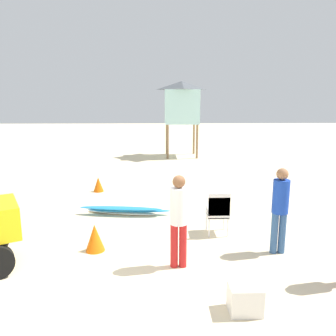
{
  "coord_description": "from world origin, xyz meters",
  "views": [
    {
      "loc": [
        0.55,
        -5.17,
        3.02
      ],
      "look_at": [
        0.82,
        3.52,
        1.24
      ],
      "focal_mm": 35.21,
      "sensor_mm": 36.0,
      "label": 1
    }
  ],
  "objects_px": {
    "surfboard_pile": "(124,210)",
    "traffic_cone_far": "(98,184)",
    "traffic_cone_near": "(95,238)",
    "stacked_plastic_chairs": "(218,210)",
    "lifeguard_near_right": "(179,215)",
    "lifeguard_tower": "(182,102)",
    "lifeguard_near_center": "(280,205)",
    "cooler_box": "(245,298)"
  },
  "relations": [
    {
      "from": "surfboard_pile",
      "to": "traffic_cone_far",
      "type": "relative_size",
      "value": 5.02
    },
    {
      "from": "traffic_cone_far",
      "to": "traffic_cone_near",
      "type": "bearing_deg",
      "value": -80.95
    },
    {
      "from": "stacked_plastic_chairs",
      "to": "lifeguard_near_right",
      "type": "height_order",
      "value": "lifeguard_near_right"
    },
    {
      "from": "lifeguard_tower",
      "to": "lifeguard_near_center",
      "type": "bearing_deg",
      "value": -84.74
    },
    {
      "from": "stacked_plastic_chairs",
      "to": "lifeguard_tower",
      "type": "xyz_separation_m",
      "value": [
        -0.05,
        11.0,
        2.33
      ]
    },
    {
      "from": "traffic_cone_far",
      "to": "stacked_plastic_chairs",
      "type": "bearing_deg",
      "value": -48.4
    },
    {
      "from": "stacked_plastic_chairs",
      "to": "traffic_cone_far",
      "type": "height_order",
      "value": "stacked_plastic_chairs"
    },
    {
      "from": "lifeguard_tower",
      "to": "stacked_plastic_chairs",
      "type": "bearing_deg",
      "value": -89.74
    },
    {
      "from": "traffic_cone_far",
      "to": "cooler_box",
      "type": "xyz_separation_m",
      "value": [
        3.27,
        -6.61,
        -0.04
      ]
    },
    {
      "from": "surfboard_pile",
      "to": "lifeguard_tower",
      "type": "bearing_deg",
      "value": 76.8
    },
    {
      "from": "stacked_plastic_chairs",
      "to": "lifeguard_near_right",
      "type": "bearing_deg",
      "value": -124.38
    },
    {
      "from": "cooler_box",
      "to": "lifeguard_tower",
      "type": "bearing_deg",
      "value": 89.77
    },
    {
      "from": "cooler_box",
      "to": "traffic_cone_near",
      "type": "bearing_deg",
      "value": 140.72
    },
    {
      "from": "traffic_cone_near",
      "to": "cooler_box",
      "type": "height_order",
      "value": "traffic_cone_near"
    },
    {
      "from": "stacked_plastic_chairs",
      "to": "surfboard_pile",
      "type": "bearing_deg",
      "value": 147.74
    },
    {
      "from": "traffic_cone_near",
      "to": "lifeguard_near_center",
      "type": "bearing_deg",
      "value": -3.24
    },
    {
      "from": "stacked_plastic_chairs",
      "to": "traffic_cone_far",
      "type": "bearing_deg",
      "value": 131.6
    },
    {
      "from": "stacked_plastic_chairs",
      "to": "traffic_cone_far",
      "type": "relative_size",
      "value": 2.06
    },
    {
      "from": "lifeguard_near_right",
      "to": "lifeguard_near_center",
      "type": "bearing_deg",
      "value": 14.06
    },
    {
      "from": "surfboard_pile",
      "to": "traffic_cone_near",
      "type": "relative_size",
      "value": 4.4
    },
    {
      "from": "surfboard_pile",
      "to": "lifeguard_near_center",
      "type": "xyz_separation_m",
      "value": [
        3.34,
        -2.38,
        0.89
      ]
    },
    {
      "from": "surfboard_pile",
      "to": "traffic_cone_near",
      "type": "bearing_deg",
      "value": -99.46
    },
    {
      "from": "lifeguard_near_center",
      "to": "traffic_cone_far",
      "type": "distance_m",
      "value": 6.53
    },
    {
      "from": "lifeguard_near_right",
      "to": "traffic_cone_near",
      "type": "xyz_separation_m",
      "value": [
        -1.67,
        0.72,
        -0.72
      ]
    },
    {
      "from": "traffic_cone_far",
      "to": "cooler_box",
      "type": "distance_m",
      "value": 7.37
    },
    {
      "from": "lifeguard_near_center",
      "to": "cooler_box",
      "type": "distance_m",
      "value": 2.34
    },
    {
      "from": "stacked_plastic_chairs",
      "to": "lifeguard_near_center",
      "type": "bearing_deg",
      "value": -41.66
    },
    {
      "from": "stacked_plastic_chairs",
      "to": "lifeguard_near_right",
      "type": "relative_size",
      "value": 0.59
    },
    {
      "from": "lifeguard_near_right",
      "to": "cooler_box",
      "type": "relative_size",
      "value": 3.72
    },
    {
      "from": "lifeguard_near_right",
      "to": "lifeguard_tower",
      "type": "relative_size",
      "value": 0.43
    },
    {
      "from": "surfboard_pile",
      "to": "traffic_cone_far",
      "type": "xyz_separation_m",
      "value": [
        -1.08,
        2.35,
        0.13
      ]
    },
    {
      "from": "lifeguard_tower",
      "to": "traffic_cone_far",
      "type": "distance_m",
      "value": 8.37
    },
    {
      "from": "stacked_plastic_chairs",
      "to": "cooler_box",
      "type": "xyz_separation_m",
      "value": [
        -0.11,
        -2.81,
        -0.39
      ]
    },
    {
      "from": "stacked_plastic_chairs",
      "to": "lifeguard_tower",
      "type": "distance_m",
      "value": 11.25
    },
    {
      "from": "lifeguard_near_right",
      "to": "traffic_cone_far",
      "type": "bearing_deg",
      "value": 114.47
    },
    {
      "from": "lifeguard_near_center",
      "to": "cooler_box",
      "type": "height_order",
      "value": "lifeguard_near_center"
    },
    {
      "from": "lifeguard_near_right",
      "to": "traffic_cone_far",
      "type": "height_order",
      "value": "lifeguard_near_right"
    },
    {
      "from": "lifeguard_near_right",
      "to": "traffic_cone_near",
      "type": "relative_size",
      "value": 3.08
    },
    {
      "from": "stacked_plastic_chairs",
      "to": "lifeguard_near_center",
      "type": "height_order",
      "value": "lifeguard_near_center"
    },
    {
      "from": "surfboard_pile",
      "to": "cooler_box",
      "type": "height_order",
      "value": "cooler_box"
    },
    {
      "from": "lifeguard_near_right",
      "to": "traffic_cone_far",
      "type": "xyz_separation_m",
      "value": [
        -2.39,
        5.25,
        -0.76
      ]
    },
    {
      "from": "traffic_cone_near",
      "to": "traffic_cone_far",
      "type": "xyz_separation_m",
      "value": [
        -0.72,
        4.53,
        -0.03
      ]
    }
  ]
}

